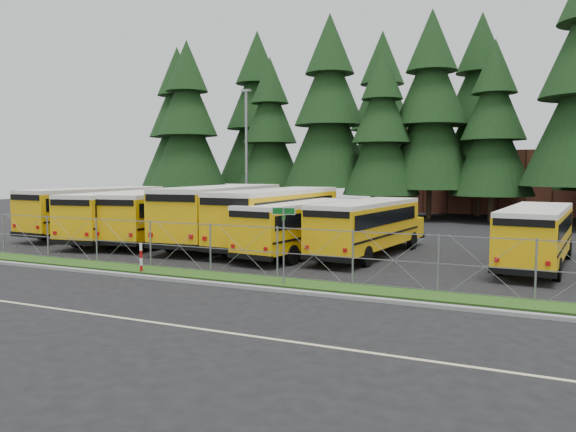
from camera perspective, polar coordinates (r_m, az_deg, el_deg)
The scene contains 27 objects.
ground at distance 23.31m, azimuth -4.45°, elevation -5.53°, with size 120.00×120.00×0.00m, color black.
curb at distance 20.70m, azimuth -8.67°, elevation -6.70°, with size 50.00×0.25×0.12m, color gray.
grass_verge at distance 21.86m, azimuth -6.64°, elevation -6.15°, with size 50.00×1.40×0.06m, color #234914.
road_lane_line at distance 16.95m, azimuth -17.98°, elevation -9.61°, with size 50.00×0.12×0.01m, color beige.
chainlink_fence at distance 22.30m, azimuth -5.72°, elevation -3.40°, with size 44.00×0.10×2.00m, color gray, non-canonical shape.
brick_building at distance 60.25m, azimuth 19.87°, elevation 3.31°, with size 22.00×10.00×6.00m, color brown.
bus_0 at distance 37.40m, azimuth -18.54°, elevation 0.41°, with size 2.71×11.50×3.01m, color #FFB808, non-canonical shape.
bus_1 at distance 33.84m, azimuth -15.84°, elevation -0.05°, with size 2.60×11.03×2.89m, color #FFB808, non-canonical shape.
bus_2 at distance 32.97m, azimuth -12.12°, elevation -0.08°, with size 2.62×11.09×2.91m, color #FFB808, non-canonical shape.
bus_3 at distance 31.32m, azimuth -6.37°, elevation 0.07°, with size 2.93×12.42×3.26m, color #FFB808, non-canonical shape.
bus_4 at distance 29.53m, azimuth -0.77°, elevation -0.30°, with size 2.82×11.97×3.14m, color #FFB808, non-canonical shape.
bus_5 at distance 27.32m, azimuth 1.72°, elevation -1.26°, with size 2.34×9.93×2.60m, color #FFB808, non-canonical shape.
bus_6 at distance 27.22m, azimuth 8.26°, elevation -1.26°, with size 2.40×10.17×2.67m, color #FFB808, non-canonical shape.
bus_east at distance 26.05m, azimuth 23.96°, elevation -1.97°, with size 2.33×9.88×2.59m, color #FFB808, non-canonical shape.
street_sign at distance 19.94m, azimuth -0.45°, elevation -1.34°, with size 0.82×0.54×2.81m.
striped_bollard at distance 23.38m, azimuth -14.70°, elevation -4.15°, with size 0.11×0.11×1.20m, color #B20C0C.
light_standard at distance 42.52m, azimuth -4.25°, elevation 6.51°, with size 0.70×0.35×10.14m.
conifer_0 at distance 59.01m, azimuth -11.10°, elevation 8.63°, with size 7.50×7.50×16.60m, color black, non-canonical shape.
conifer_1 at distance 54.66m, azimuth -10.17°, elevation 8.84°, with size 7.40×7.40×16.36m, color black, non-canonical shape.
conifer_2 at distance 54.61m, azimuth -1.84°, elevation 8.17°, with size 6.75×6.75×14.94m, color black, non-canonical shape.
conifer_3 at distance 50.77m, azimuth 4.23°, elevation 10.12°, with size 8.11×8.11×17.93m, color black, non-canonical shape.
conifer_4 at distance 47.65m, azimuth 9.49°, elevation 8.15°, with size 6.40×6.40×14.16m, color black, non-canonical shape.
conifer_5 at distance 49.11m, azimuth 14.29°, elevation 9.92°, with size 7.91×7.91×17.49m, color black, non-canonical shape.
conifer_6 at distance 47.53m, azimuth 20.12°, elevation 8.08°, with size 6.50×6.50×14.38m, color black, non-canonical shape.
conifer_10 at distance 60.49m, azimuth -3.12°, elevation 9.65°, with size 8.49×8.49×18.78m, color black, non-canonical shape.
conifer_11 at distance 58.05m, azimuth 9.49°, elevation 9.44°, with size 8.16×8.16×18.04m, color black, non-canonical shape.
conifer_12 at distance 53.32m, azimuth 18.93°, elevation 9.65°, with size 8.13×8.13×17.98m, color black, non-canonical shape.
Camera 1 is at (11.24, -20.01, 4.11)m, focal length 35.00 mm.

